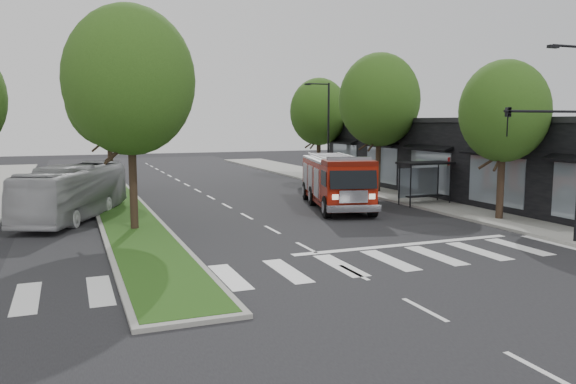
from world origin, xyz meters
The scene contains 14 objects.
ground centered at (0.00, 0.00, 0.00)m, with size 140.00×140.00×0.00m, color black.
sidewalk_right centered at (12.50, 10.00, 0.07)m, with size 5.00×80.00×0.15m, color gray.
median centered at (-6.00, 18.00, 0.08)m, with size 3.00×50.00×0.15m.
storefront_row centered at (17.00, 10.00, 2.50)m, with size 8.00×30.00×5.00m, color black.
bus_shelter centered at (11.20, 8.15, 2.04)m, with size 3.20×1.60×2.61m.
tree_right_near centered at (11.50, 2.00, 5.51)m, with size 4.40×4.40×8.05m.
tree_right_mid centered at (11.50, 14.00, 6.49)m, with size 5.60×5.60×9.72m.
tree_right_far centered at (11.50, 24.00, 5.84)m, with size 5.00×5.00×8.73m.
tree_median_near centered at (-6.00, 6.00, 6.81)m, with size 5.80×5.80×10.16m.
tree_median_far centered at (-6.00, 20.00, 6.49)m, with size 5.60×5.60×9.72m.
streetlight_right_near centered at (9.61, -3.50, 4.67)m, with size 4.08×0.22×8.00m.
streetlight_right_far centered at (10.35, 20.00, 4.48)m, with size 2.11×0.20×8.00m.
fire_engine centered at (5.80, 9.09, 1.52)m, with size 4.90×9.53×3.17m.
city_bus centered at (-8.50, 10.66, 1.40)m, with size 2.36×10.07×2.80m, color #A9A9AD.
Camera 1 is at (-8.72, -20.16, 5.02)m, focal length 35.00 mm.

